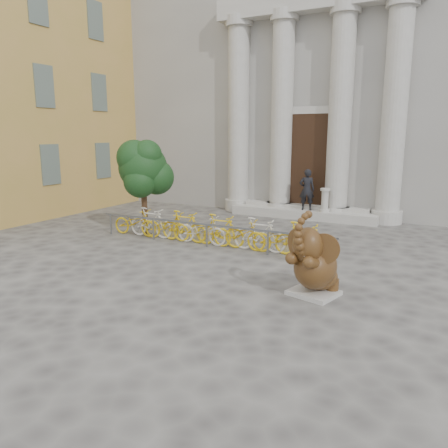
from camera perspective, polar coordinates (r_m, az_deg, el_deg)
The scene contains 9 objects.
ground at distance 10.06m, azimuth -5.78°, elevation -8.18°, with size 80.00×80.00×0.00m, color #474442.
classical_building at distance 23.57m, azimuth 15.04°, elevation 17.62°, with size 22.00×10.70×12.00m.
entrance_steps at distance 18.36m, azimuth 10.35°, elevation 1.40°, with size 6.00×1.20×0.36m, color #A8A59E.
ochre_building at distance 23.05m, azimuth -26.45°, elevation 17.01°, with size 8.00×14.00×12.00m, color tan.
elephant_statue at distance 9.50m, azimuth 11.69°, elevation -5.23°, with size 1.23×1.48×1.88m.
bike_rack at distance 13.55m, azimuth -1.81°, elevation -0.70°, with size 8.00×0.53×1.00m.
tree at distance 15.08m, azimuth -10.47°, elevation 7.09°, with size 1.86×1.69×3.22m.
pedestrian at distance 17.97m, azimuth 10.77°, elevation 4.43°, with size 0.61×0.40×1.66m, color black.
balustrade_post at distance 17.73m, azimuth 13.02°, elevation 2.94°, with size 0.39×0.39×0.94m.
Camera 1 is at (5.20, -7.91, 3.42)m, focal length 35.00 mm.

